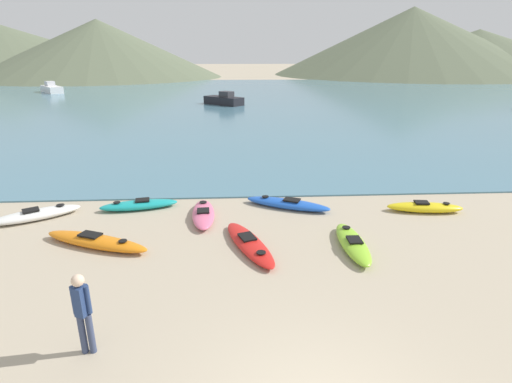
# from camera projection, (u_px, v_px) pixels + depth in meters

# --- Properties ---
(bay_water) EXTENTS (160.00, 70.00, 0.06)m
(bay_water) POSITION_uv_depth(u_px,v_px,m) (243.00, 99.00, 48.67)
(bay_water) COLOR teal
(bay_water) RESTS_ON ground_plane
(far_hill_left) EXTENTS (77.96, 77.96, 12.19)m
(far_hill_left) POSITION_uv_depth(u_px,v_px,m) (0.00, 49.00, 100.47)
(far_hill_left) COLOR #5B664C
(far_hill_left) RESTS_ON ground_plane
(far_hill_midleft) EXTENTS (54.10, 54.10, 12.31)m
(far_hill_midleft) POSITION_uv_depth(u_px,v_px,m) (99.00, 49.00, 88.96)
(far_hill_midleft) COLOR #5B664C
(far_hill_midleft) RESTS_ON ground_plane
(far_hill_midright) EXTENTS (66.95, 66.95, 15.87)m
(far_hill_midright) POSITION_uv_depth(u_px,v_px,m) (411.00, 41.00, 98.68)
(far_hill_midright) COLOR #5B664C
(far_hill_midright) RESTS_ON ground_plane
(far_hill_right) EXTENTS (62.11, 62.11, 10.69)m
(far_hill_right) POSITION_uv_depth(u_px,v_px,m) (476.00, 52.00, 98.18)
(far_hill_right) COLOR #5B664C
(far_hill_right) RESTS_ON ground_plane
(kayak_on_sand_0) EXTENTS (2.71, 0.99, 0.38)m
(kayak_on_sand_0) POSITION_uv_depth(u_px,v_px,m) (425.00, 207.00, 14.25)
(kayak_on_sand_0) COLOR yellow
(kayak_on_sand_0) RESTS_ON ground_plane
(kayak_on_sand_1) EXTENTS (0.94, 2.66, 0.36)m
(kayak_on_sand_1) POSITION_uv_depth(u_px,v_px,m) (203.00, 214.00, 13.71)
(kayak_on_sand_1) COLOR #E5668C
(kayak_on_sand_1) RESTS_ON ground_plane
(kayak_on_sand_2) EXTENTS (3.51, 2.00, 0.38)m
(kayak_on_sand_2) POSITION_uv_depth(u_px,v_px,m) (96.00, 241.00, 11.71)
(kayak_on_sand_2) COLOR orange
(kayak_on_sand_2) RESTS_ON ground_plane
(kayak_on_sand_3) EXTENTS (3.18, 1.99, 0.36)m
(kayak_on_sand_3) POSITION_uv_depth(u_px,v_px,m) (288.00, 204.00, 14.62)
(kayak_on_sand_3) COLOR blue
(kayak_on_sand_3) RESTS_ON ground_plane
(kayak_on_sand_4) EXTENTS (2.82, 2.08, 0.39)m
(kayak_on_sand_4) POSITION_uv_depth(u_px,v_px,m) (36.00, 214.00, 13.61)
(kayak_on_sand_4) COLOR white
(kayak_on_sand_4) RESTS_ON ground_plane
(kayak_on_sand_5) EXTENTS (0.72, 2.72, 0.37)m
(kayak_on_sand_5) POSITION_uv_depth(u_px,v_px,m) (353.00, 243.00, 11.59)
(kayak_on_sand_5) COLOR #8CCC2D
(kayak_on_sand_5) RESTS_ON ground_plane
(kayak_on_sand_6) EXTENTS (2.82, 1.21, 0.36)m
(kayak_on_sand_6) POSITION_uv_depth(u_px,v_px,m) (139.00, 205.00, 14.51)
(kayak_on_sand_6) COLOR teal
(kayak_on_sand_6) RESTS_ON ground_plane
(kayak_on_sand_7) EXTENTS (1.76, 3.23, 0.31)m
(kayak_on_sand_7) POSITION_uv_depth(u_px,v_px,m) (249.00, 243.00, 11.64)
(kayak_on_sand_7) COLOR red
(kayak_on_sand_7) RESTS_ON ground_plane
(person_near_foreground) EXTENTS (0.34, 0.28, 1.68)m
(person_near_foreground) POSITION_uv_depth(u_px,v_px,m) (82.00, 309.00, 7.30)
(person_near_foreground) COLOR #384260
(person_near_foreground) RESTS_ON ground_plane
(moored_boat_0) EXTENTS (4.59, 5.37, 1.51)m
(moored_boat_0) POSITION_uv_depth(u_px,v_px,m) (52.00, 89.00, 55.78)
(moored_boat_0) COLOR white
(moored_boat_0) RESTS_ON bay_water
(moored_boat_1) EXTENTS (4.43, 4.33, 1.42)m
(moored_boat_1) POSITION_uv_depth(u_px,v_px,m) (224.00, 100.00, 42.91)
(moored_boat_1) COLOR black
(moored_boat_1) RESTS_ON bay_water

